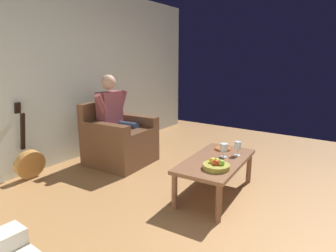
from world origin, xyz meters
TOP-DOWN VIEW (x-y plane):
  - ground_plane at (0.00, 0.00)m, footprint 7.06×7.06m
  - wall_back at (0.00, -2.95)m, footprint 6.29×0.06m
  - armchair at (-0.44, -2.22)m, footprint 0.88×0.88m
  - person_seated at (-0.44, -2.26)m, footprint 0.66×0.57m
  - coffee_table at (-0.31, -0.58)m, footprint 1.18×0.66m
  - guitar at (0.65, -2.75)m, footprint 0.38×0.25m
  - wine_glass_near at (-0.58, -0.44)m, footprint 0.07×0.07m
  - wine_glass_far at (-0.43, -0.55)m, footprint 0.09×0.09m
  - fruit_bowl at (-0.05, -0.46)m, footprint 0.28×0.28m
  - decorative_dish at (-0.68, -0.67)m, footprint 0.19×0.19m

SIDE VIEW (x-z plane):
  - ground_plane at x=0.00m, z-range 0.00..0.00m
  - guitar at x=0.65m, z-range -0.27..0.72m
  - armchair at x=-0.44m, z-range -0.12..0.79m
  - coffee_table at x=-0.31m, z-range 0.15..0.58m
  - decorative_dish at x=-0.68m, z-range 0.42..0.45m
  - fruit_bowl at x=-0.05m, z-range 0.41..0.51m
  - wine_glass_far at x=-0.43m, z-range 0.45..0.61m
  - wine_glass_near at x=-0.58m, z-range 0.45..0.62m
  - person_seated at x=-0.44m, z-range 0.06..1.36m
  - wall_back at x=0.00m, z-range 0.00..2.61m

